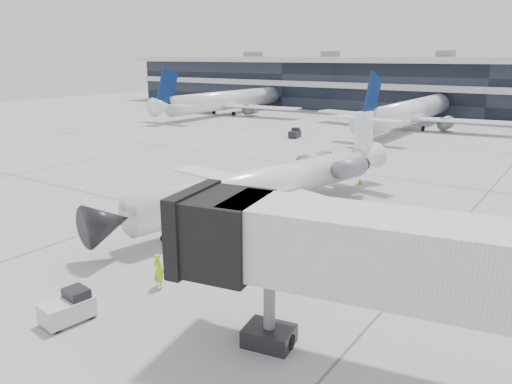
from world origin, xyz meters
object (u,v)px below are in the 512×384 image
Objects in this scene: regional_jet at (273,182)px; baggage_tug at (69,308)px; ramp_worker at (159,271)px; jet_bridge at (470,270)px.

baggage_tug is (1.38, -18.97, -1.62)m from regional_jet.
ramp_worker is 0.78× the size of baggage_tug.
jet_bridge is 16.49m from baggage_tug.
ramp_worker is at bearing 87.14° from baggage_tug.
ramp_worker is at bearing 169.78° from jet_bridge.
regional_jet is 14.57m from ramp_worker.
regional_jet is 19.09m from baggage_tug.
baggage_tug is at bearing -73.94° from regional_jet.
ramp_worker is (-14.41, -0.09, -3.67)m from jet_bridge.
jet_bridge is 8.38× the size of baggage_tug.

